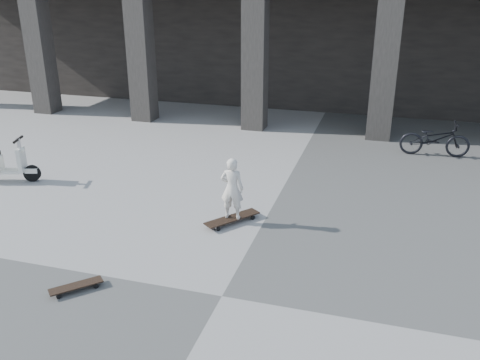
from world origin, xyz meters
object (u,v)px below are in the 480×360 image
(skateboard_spare, at_px, (76,286))
(child, at_px, (232,188))
(bicycle, at_px, (435,139))
(longboard, at_px, (232,219))

(skateboard_spare, height_order, child, child)
(child, xyz_separation_m, bicycle, (3.72, 5.06, -0.24))
(bicycle, bearing_deg, skateboard_spare, 142.45)
(skateboard_spare, bearing_deg, bicycle, 9.95)
(bicycle, bearing_deg, longboard, 140.07)
(skateboard_spare, distance_m, bicycle, 9.34)
(longboard, relative_size, skateboard_spare, 1.53)
(longboard, height_order, child, child)
(longboard, relative_size, child, 0.89)
(skateboard_spare, bearing_deg, child, 14.82)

